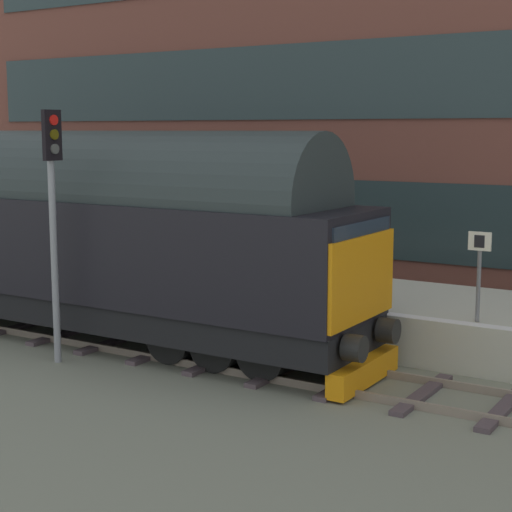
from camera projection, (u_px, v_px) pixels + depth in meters
The scene contains 7 objects.
ground_plane at pixel (253, 367), 16.55m from camera, with size 140.00×140.00×0.00m, color slate.
track_main at pixel (253, 364), 16.54m from camera, with size 2.50×60.00×0.15m.
station_platform at pixel (333, 309), 19.50m from camera, with size 4.00×44.00×1.01m.
diesel_locomotive at pixel (8, 223), 19.78m from camera, with size 2.74×19.00×4.68m.
signal_post_near at pixel (53, 204), 16.39m from camera, with size 0.44×0.22×5.09m.
platform_number_sign at pixel (479, 262), 15.87m from camera, with size 0.10×0.44×1.76m.
waiting_passenger at pixel (128, 228), 23.08m from camera, with size 0.35×0.51×1.64m.
Camera 1 is at (-13.58, -8.50, 4.70)m, focal length 57.96 mm.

